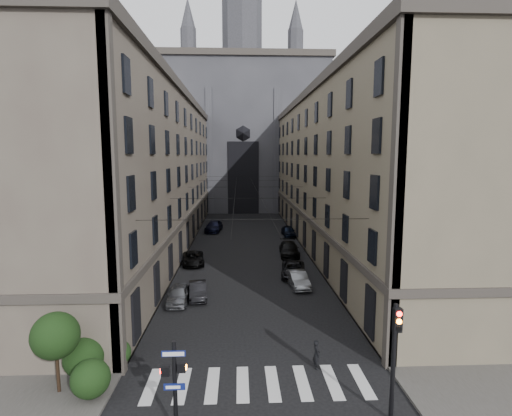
{
  "coord_description": "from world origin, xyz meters",
  "views": [
    {
      "loc": [
        -0.89,
        -13.59,
        11.3
      ],
      "look_at": [
        0.19,
        11.24,
        8.03
      ],
      "focal_mm": 28.0,
      "sensor_mm": 36.0,
      "label": 1
    }
  ],
  "objects": [
    {
      "name": "sidewalk_left",
      "position": [
        -10.5,
        36.0,
        0.07
      ],
      "size": [
        7.0,
        80.0,
        0.15
      ],
      "primitive_type": "cube",
      "color": "#383533",
      "rests_on": "ground"
    },
    {
      "name": "sidewalk_right",
      "position": [
        10.5,
        36.0,
        0.07
      ],
      "size": [
        7.0,
        80.0,
        0.15
      ],
      "primitive_type": "cube",
      "color": "#383533",
      "rests_on": "ground"
    },
    {
      "name": "zebra_crossing",
      "position": [
        0.0,
        5.0,
        0.01
      ],
      "size": [
        11.0,
        3.2,
        0.01
      ],
      "primitive_type": "cube",
      "color": "beige",
      "rests_on": "ground"
    },
    {
      "name": "building_left",
      "position": [
        -13.44,
        36.0,
        9.34
      ],
      "size": [
        13.6,
        60.6,
        18.85
      ],
      "color": "#4C433A",
      "rests_on": "ground"
    },
    {
      "name": "building_right",
      "position": [
        13.44,
        36.0,
        9.34
      ],
      "size": [
        13.6,
        60.6,
        18.85
      ],
      "color": "brown",
      "rests_on": "ground"
    },
    {
      "name": "gothic_tower",
      "position": [
        0.0,
        74.96,
        17.8
      ],
      "size": [
        35.0,
        23.0,
        58.0
      ],
      "color": "#2D2D33",
      "rests_on": "ground"
    },
    {
      "name": "pedestrian_signal_left",
      "position": [
        -3.51,
        1.5,
        2.32
      ],
      "size": [
        1.02,
        0.38,
        4.0
      ],
      "color": "black",
      "rests_on": "ground"
    },
    {
      "name": "traffic_light_right",
      "position": [
        5.6,
        1.92,
        3.29
      ],
      "size": [
        0.34,
        0.5,
        5.2
      ],
      "color": "black",
      "rests_on": "ground"
    },
    {
      "name": "shrub_cluster",
      "position": [
        -8.72,
        5.01,
        1.8
      ],
      "size": [
        3.9,
        4.4,
        3.9
      ],
      "color": "black",
      "rests_on": "sidewalk_left"
    },
    {
      "name": "tram_wires",
      "position": [
        0.0,
        35.63,
        7.25
      ],
      "size": [
        14.0,
        60.0,
        0.43
      ],
      "color": "black",
      "rests_on": "ground"
    },
    {
      "name": "car_left_near",
      "position": [
        -5.59,
        16.26,
        0.67
      ],
      "size": [
        1.62,
        3.97,
        1.35
      ],
      "primitive_type": "imported",
      "rotation": [
        0.0,
        0.0,
        0.01
      ],
      "color": "slate",
      "rests_on": "ground"
    },
    {
      "name": "car_left_midnear",
      "position": [
        -4.2,
        17.25,
        0.64
      ],
      "size": [
        1.8,
        4.0,
        1.27
      ],
      "primitive_type": "imported",
      "rotation": [
        0.0,
        0.0,
        0.12
      ],
      "color": "black",
      "rests_on": "ground"
    },
    {
      "name": "car_left_midfar",
      "position": [
        -5.67,
        27.27,
        0.65
      ],
      "size": [
        2.72,
        4.92,
        1.3
      ],
      "primitive_type": "imported",
      "rotation": [
        0.0,
        0.0,
        0.12
      ],
      "color": "black",
      "rests_on": "ground"
    },
    {
      "name": "car_left_far",
      "position": [
        -4.65,
        45.49,
        0.77
      ],
      "size": [
        2.75,
        5.53,
        1.54
      ],
      "primitive_type": "imported",
      "rotation": [
        0.0,
        0.0,
        -0.11
      ],
      "color": "black",
      "rests_on": "ground"
    },
    {
      "name": "car_right_near",
      "position": [
        4.2,
        19.65,
        0.67
      ],
      "size": [
        1.73,
        4.18,
        1.35
      ],
      "primitive_type": "imported",
      "rotation": [
        0.0,
        0.0,
        0.07
      ],
      "color": "gray",
      "rests_on": "ground"
    },
    {
      "name": "car_right_midnear",
      "position": [
        4.2,
        22.68,
        0.66
      ],
      "size": [
        2.8,
        5.0,
        1.32
      ],
      "primitive_type": "imported",
      "rotation": [
        0.0,
        0.0,
        -0.13
      ],
      "color": "black",
      "rests_on": "ground"
    },
    {
      "name": "car_right_midfar",
      "position": [
        4.8,
        30.55,
        0.76
      ],
      "size": [
        2.39,
        5.33,
        1.52
      ],
      "primitive_type": "imported",
      "rotation": [
        0.0,
        0.0,
        -0.05
      ],
      "color": "black",
      "rests_on": "ground"
    },
    {
      "name": "car_right_far",
      "position": [
        6.12,
        41.65,
        0.71
      ],
      "size": [
        1.89,
        4.25,
        1.42
      ],
      "primitive_type": "imported",
      "rotation": [
        0.0,
        0.0,
        0.05
      ],
      "color": "black",
      "rests_on": "ground"
    },
    {
      "name": "pedestrian",
      "position": [
        3.2,
        6.33,
        0.78
      ],
      "size": [
        0.47,
        0.63,
        1.57
      ],
      "primitive_type": "imported",
      "rotation": [
        0.0,
        0.0,
        1.76
      ],
      "color": "black",
      "rests_on": "ground"
    }
  ]
}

